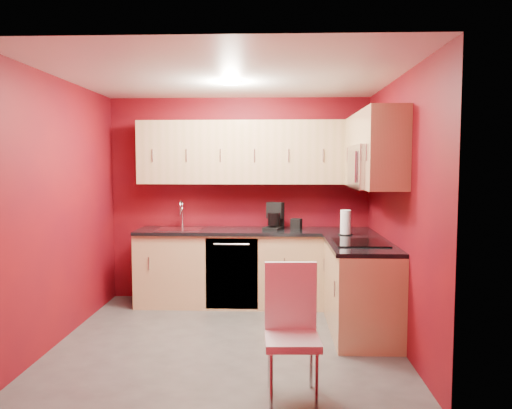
# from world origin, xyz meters

# --- Properties ---
(floor) EXTENTS (3.20, 3.20, 0.00)m
(floor) POSITION_xyz_m (0.00, 0.00, 0.00)
(floor) COLOR #53504D
(floor) RESTS_ON ground
(ceiling) EXTENTS (3.20, 3.20, 0.00)m
(ceiling) POSITION_xyz_m (0.00, 0.00, 2.50)
(ceiling) COLOR white
(ceiling) RESTS_ON wall_back
(wall_back) EXTENTS (3.20, 0.00, 3.20)m
(wall_back) POSITION_xyz_m (0.00, 1.50, 1.25)
(wall_back) COLOR maroon
(wall_back) RESTS_ON floor
(wall_front) EXTENTS (3.20, 0.00, 3.20)m
(wall_front) POSITION_xyz_m (0.00, -1.50, 1.25)
(wall_front) COLOR maroon
(wall_front) RESTS_ON floor
(wall_left) EXTENTS (0.00, 3.00, 3.00)m
(wall_left) POSITION_xyz_m (-1.60, 0.00, 1.25)
(wall_left) COLOR maroon
(wall_left) RESTS_ON floor
(wall_right) EXTENTS (0.00, 3.00, 3.00)m
(wall_right) POSITION_xyz_m (1.60, 0.00, 1.25)
(wall_right) COLOR maroon
(wall_right) RESTS_ON floor
(base_cabinets_back) EXTENTS (2.80, 0.60, 0.87)m
(base_cabinets_back) POSITION_xyz_m (0.20, 1.20, 0.43)
(base_cabinets_back) COLOR tan
(base_cabinets_back) RESTS_ON floor
(base_cabinets_right) EXTENTS (0.60, 1.30, 0.87)m
(base_cabinets_right) POSITION_xyz_m (1.30, 0.25, 0.43)
(base_cabinets_right) COLOR tan
(base_cabinets_right) RESTS_ON floor
(countertop_back) EXTENTS (2.80, 0.63, 0.04)m
(countertop_back) POSITION_xyz_m (0.20, 1.19, 0.89)
(countertop_back) COLOR black
(countertop_back) RESTS_ON base_cabinets_back
(countertop_right) EXTENTS (0.63, 1.27, 0.04)m
(countertop_right) POSITION_xyz_m (1.29, 0.23, 0.89)
(countertop_right) COLOR black
(countertop_right) RESTS_ON base_cabinets_right
(upper_cabinets_back) EXTENTS (2.80, 0.35, 0.75)m
(upper_cabinets_back) POSITION_xyz_m (0.20, 1.32, 1.83)
(upper_cabinets_back) COLOR tan
(upper_cabinets_back) RESTS_ON wall_back
(upper_cabinets_right) EXTENTS (0.35, 1.55, 0.75)m
(upper_cabinets_right) POSITION_xyz_m (1.42, 0.44, 1.89)
(upper_cabinets_right) COLOR tan
(upper_cabinets_right) RESTS_ON wall_right
(microwave) EXTENTS (0.42, 0.76, 0.42)m
(microwave) POSITION_xyz_m (1.39, 0.20, 1.66)
(microwave) COLOR silver
(microwave) RESTS_ON upper_cabinets_right
(cooktop) EXTENTS (0.50, 0.55, 0.01)m
(cooktop) POSITION_xyz_m (1.28, 0.20, 0.92)
(cooktop) COLOR black
(cooktop) RESTS_ON countertop_right
(sink) EXTENTS (0.52, 0.42, 0.35)m
(sink) POSITION_xyz_m (-0.70, 1.20, 0.94)
(sink) COLOR silver
(sink) RESTS_ON countertop_back
(dishwasher_front) EXTENTS (0.60, 0.02, 0.82)m
(dishwasher_front) POSITION_xyz_m (-0.05, 0.91, 0.43)
(dishwasher_front) COLOR black
(dishwasher_front) RESTS_ON base_cabinets_back
(downlight) EXTENTS (0.20, 0.20, 0.01)m
(downlight) POSITION_xyz_m (0.00, 0.30, 2.48)
(downlight) COLOR white
(downlight) RESTS_ON ceiling
(coffee_maker) EXTENTS (0.27, 0.31, 0.32)m
(coffee_maker) POSITION_xyz_m (0.42, 1.18, 1.07)
(coffee_maker) COLOR black
(coffee_maker) RESTS_ON countertop_back
(napkin_holder) EXTENTS (0.15, 0.15, 0.13)m
(napkin_holder) POSITION_xyz_m (0.70, 1.23, 0.97)
(napkin_holder) COLOR black
(napkin_holder) RESTS_ON countertop_back
(paper_towel) EXTENTS (0.16, 0.16, 0.27)m
(paper_towel) POSITION_xyz_m (1.22, 0.78, 1.05)
(paper_towel) COLOR white
(paper_towel) RESTS_ON countertop_right
(dining_chair) EXTENTS (0.41, 0.42, 0.96)m
(dining_chair) POSITION_xyz_m (0.57, -1.20, 0.48)
(dining_chair) COLOR silver
(dining_chair) RESTS_ON floor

